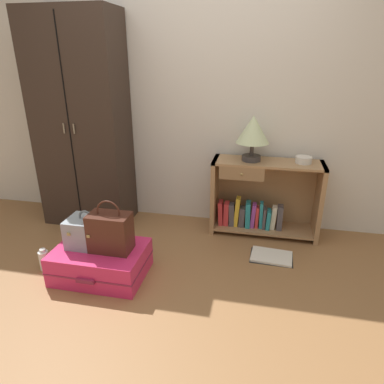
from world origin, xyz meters
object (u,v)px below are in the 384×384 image
object	(u,v)px
suitcase_large	(101,262)
handbag	(110,232)
wardrobe	(82,124)
bottle	(44,260)
bookshelf	(261,200)
train_case	(87,232)
table_lamp	(253,131)
bowl	(304,160)
open_book_on_floor	(271,257)

from	to	relation	value
suitcase_large	handbag	xyz separation A→B (m)	(0.10, 0.00, 0.27)
wardrobe	bottle	distance (m)	1.33
wardrobe	bookshelf	bearing A→B (deg)	2.11
train_case	wardrobe	bearing A→B (deg)	116.41
suitcase_large	bottle	world-z (taller)	suitcase_large
table_lamp	bottle	xyz separation A→B (m)	(-1.57, -1.00, -0.91)
table_lamp	suitcase_large	distance (m)	1.70
bookshelf	bottle	distance (m)	1.99
wardrobe	table_lamp	world-z (taller)	wardrobe
bowl	handbag	xyz separation A→B (m)	(-1.44, -0.99, -0.36)
suitcase_large	bottle	distance (m)	0.49
train_case	bottle	size ratio (longest dim) A/B	1.60
open_book_on_floor	wardrobe	bearing A→B (deg)	168.00
handbag	open_book_on_floor	xyz separation A→B (m)	(1.22, 0.53, -0.39)
bookshelf	handbag	size ratio (longest dim) A/B	2.46
wardrobe	train_case	xyz separation A→B (m)	(0.44, -0.89, -0.65)
train_case	bookshelf	bearing A→B (deg)	36.26
handbag	train_case	bearing A→B (deg)	172.01
bowl	train_case	xyz separation A→B (m)	(-1.65, -0.96, -0.40)
suitcase_large	handbag	bearing A→B (deg)	2.55
train_case	open_book_on_floor	world-z (taller)	train_case
wardrobe	bookshelf	distance (m)	1.88
open_book_on_floor	bottle	bearing A→B (deg)	-163.03
suitcase_large	table_lamp	bearing A→B (deg)	41.95
table_lamp	train_case	size ratio (longest dim) A/B	1.38
handbag	bottle	size ratio (longest dim) A/B	2.20
suitcase_large	open_book_on_floor	world-z (taller)	suitcase_large
bowl	bottle	bearing A→B (deg)	-153.39
table_lamp	bottle	distance (m)	2.08
wardrobe	handbag	distance (m)	1.29
wardrobe	bowl	bearing A→B (deg)	1.84
table_lamp	handbag	xyz separation A→B (m)	(-0.98, -0.97, -0.61)
wardrobe	handbag	bearing A→B (deg)	-54.75
suitcase_large	handbag	size ratio (longest dim) A/B	1.70
bookshelf	table_lamp	world-z (taller)	table_lamp
table_lamp	suitcase_large	bearing A→B (deg)	-138.05
suitcase_large	train_case	world-z (taller)	train_case
train_case	open_book_on_floor	size ratio (longest dim) A/B	0.81
train_case	handbag	xyz separation A→B (m)	(0.21, -0.03, 0.04)
bowl	bookshelf	bearing A→B (deg)	-179.48
wardrobe	bookshelf	world-z (taller)	wardrobe
bowl	open_book_on_floor	xyz separation A→B (m)	(-0.22, -0.47, -0.75)
bottle	suitcase_large	bearing A→B (deg)	2.82
bowl	train_case	bearing A→B (deg)	-149.80
table_lamp	train_case	xyz separation A→B (m)	(-1.19, -0.94, -0.64)
bowl	open_book_on_floor	world-z (taller)	bowl
train_case	open_book_on_floor	bearing A→B (deg)	19.10
bowl	handbag	distance (m)	1.79
handbag	open_book_on_floor	bearing A→B (deg)	23.23
bottle	train_case	bearing A→B (deg)	8.60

